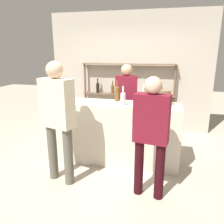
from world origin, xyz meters
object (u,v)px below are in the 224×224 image
object	(u,v)px
wine_glass	(65,94)
counter_bottle_2	(123,98)
counter_bottle_1	(117,93)
ice_bucket	(164,98)
customer_left	(58,115)
customer_right	(151,130)
server_behind_counter	(126,99)
counter_bottle_0	(146,97)

from	to	relation	value
wine_glass	counter_bottle_2	bearing A→B (deg)	-3.42
counter_bottle_1	ice_bucket	size ratio (longest dim) A/B	1.47
counter_bottle_1	customer_left	distance (m)	1.15
wine_glass	customer_right	distance (m)	1.72
server_behind_counter	counter_bottle_2	bearing A→B (deg)	2.83
counter_bottle_1	wine_glass	distance (m)	0.90
wine_glass	customer_right	size ratio (longest dim) A/B	0.11
ice_bucket	customer_left	distance (m)	1.65
counter_bottle_0	counter_bottle_2	xyz separation A→B (m)	(-0.35, -0.16, -0.00)
ice_bucket	customer_left	bearing A→B (deg)	-151.54
counter_bottle_2	counter_bottle_0	bearing A→B (deg)	24.12
counter_bottle_0	customer_left	xyz separation A→B (m)	(-1.16, -0.81, -0.15)
counter_bottle_1	ice_bucket	world-z (taller)	counter_bottle_1
counter_bottle_1	counter_bottle_2	size ratio (longest dim) A/B	1.11
counter_bottle_0	server_behind_counter	size ratio (longest dim) A/B	0.20
counter_bottle_2	customer_left	xyz separation A→B (m)	(-0.81, -0.65, -0.15)
counter_bottle_1	server_behind_counter	world-z (taller)	server_behind_counter
counter_bottle_2	wine_glass	bearing A→B (deg)	176.58
counter_bottle_0	counter_bottle_1	bearing A→B (deg)	166.53
wine_glass	counter_bottle_0	bearing A→B (deg)	3.97
counter_bottle_0	server_behind_counter	bearing A→B (deg)	121.24
wine_glass	customer_left	distance (m)	0.76
counter_bottle_0	counter_bottle_1	xyz separation A→B (m)	(-0.50, 0.12, 0.02)
counter_bottle_0	customer_right	bearing A→B (deg)	-81.01
ice_bucket	server_behind_counter	xyz separation A→B (m)	(-0.73, 0.75, -0.20)
ice_bucket	wine_glass	bearing A→B (deg)	-177.41
server_behind_counter	customer_right	world-z (taller)	server_behind_counter
customer_right	counter_bottle_0	bearing A→B (deg)	18.67
counter_bottle_0	customer_left	size ratio (longest dim) A/B	0.18
counter_bottle_2	ice_bucket	distance (m)	0.65
wine_glass	ice_bucket	world-z (taller)	ice_bucket
wine_glass	server_behind_counter	world-z (taller)	server_behind_counter
counter_bottle_0	customer_right	size ratio (longest dim) A/B	0.20
customer_left	counter_bottle_2	bearing A→B (deg)	-34.07
wine_glass	server_behind_counter	distance (m)	1.26
customer_right	counter_bottle_2	bearing A→B (deg)	43.79
counter_bottle_1	counter_bottle_2	xyz separation A→B (m)	(0.15, -0.28, -0.02)
wine_glass	counter_bottle_1	bearing A→B (deg)	13.84
counter_bottle_1	counter_bottle_2	world-z (taller)	counter_bottle_1
wine_glass	customer_left	world-z (taller)	customer_left
server_behind_counter	counter_bottle_0	bearing A→B (deg)	28.05
counter_bottle_2	customer_left	size ratio (longest dim) A/B	0.18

